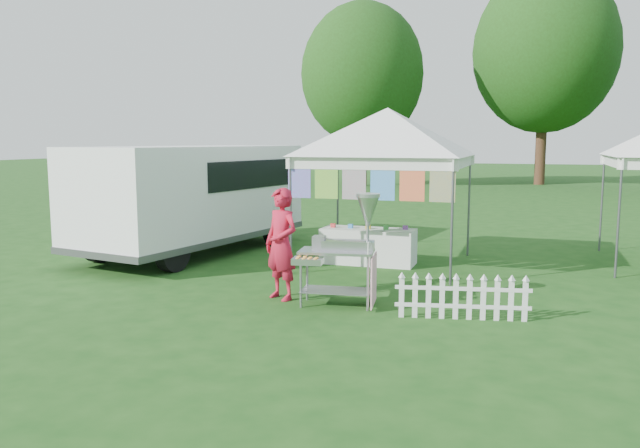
% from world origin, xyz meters
% --- Properties ---
extents(ground, '(120.00, 120.00, 0.00)m').
position_xyz_m(ground, '(0.00, 0.00, 0.00)').
color(ground, '#184614').
rests_on(ground, ground).
extents(canopy_main, '(4.24, 4.24, 3.45)m').
position_xyz_m(canopy_main, '(0.00, 3.49, 2.99)').
color(canopy_main, '#59595E').
rests_on(canopy_main, ground).
extents(tree_left, '(6.40, 6.40, 9.53)m').
position_xyz_m(tree_left, '(-6.00, 24.00, 5.83)').
color(tree_left, '#3D2516').
rests_on(tree_left, ground).
extents(tree_mid, '(7.60, 7.60, 11.52)m').
position_xyz_m(tree_mid, '(3.00, 28.00, 7.14)').
color(tree_mid, '#3D2516').
rests_on(tree_mid, ground).
extents(donut_cart, '(1.19, 0.95, 1.64)m').
position_xyz_m(donut_cart, '(0.18, 0.27, 0.96)').
color(donut_cart, gray).
rests_on(donut_cart, ground).
extents(vendor, '(0.73, 0.63, 1.68)m').
position_xyz_m(vendor, '(-0.89, 0.35, 0.84)').
color(vendor, red).
rests_on(vendor, ground).
extents(cargo_van, '(3.08, 5.74, 2.27)m').
position_xyz_m(cargo_van, '(-4.14, 3.54, 1.22)').
color(cargo_van, white).
rests_on(cargo_van, ground).
extents(picket_fence, '(1.77, 0.38, 0.56)m').
position_xyz_m(picket_fence, '(1.82, 0.11, 0.29)').
color(picket_fence, white).
rests_on(picket_fence, ground).
extents(display_table, '(1.80, 0.70, 0.69)m').
position_xyz_m(display_table, '(-0.34, 3.43, 0.34)').
color(display_table, white).
rests_on(display_table, ground).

